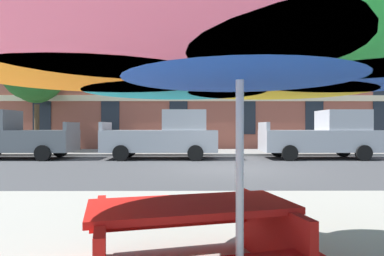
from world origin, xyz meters
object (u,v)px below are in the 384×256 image
street_tree_left (35,76)px  pickup_silver (165,136)px  patio_umbrella (240,47)px  picnic_table (191,235)px  pickup_gray (12,136)px  pickup_silver_midblock (323,136)px

street_tree_left → pickup_silver: bearing=-25.0°
patio_umbrella → picnic_table: (-0.36, 0.55, -1.55)m
pickup_gray → street_tree_left: bearing=99.5°
pickup_silver → pickup_silver_midblock: 7.18m
patio_umbrella → pickup_gray: bearing=123.5°
pickup_silver_midblock → picnic_table: 13.59m
street_tree_left → picnic_table: 18.29m
street_tree_left → picnic_table: size_ratio=2.82×
picnic_table → pickup_silver: bearing=95.3°
pickup_gray → street_tree_left: 4.81m
patio_umbrella → picnic_table: size_ratio=1.82×
pickup_silver_midblock → picnic_table: (-6.06, -12.15, -0.54)m
patio_umbrella → street_tree_left: bearing=119.1°
pickup_gray → pickup_silver_midblock: same height
picnic_table → pickup_silver_midblock: bearing=63.5°
street_tree_left → patio_umbrella: size_ratio=1.55×
pickup_silver → street_tree_left: (-7.53, 3.51, 3.24)m
picnic_table → street_tree_left: bearing=118.9°
pickup_gray → patio_umbrella: size_ratio=1.33×
street_tree_left → picnic_table: street_tree_left is taller
pickup_gray → patio_umbrella: patio_umbrella is taller
street_tree_left → picnic_table: (8.65, -15.66, -3.78)m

